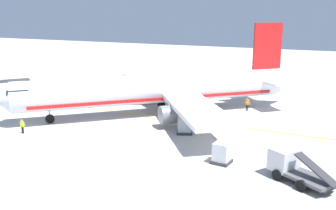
# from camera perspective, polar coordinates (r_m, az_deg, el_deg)

# --- Properties ---
(airliner_foreground) EXTENTS (31.73, 32.61, 11.90)m
(airliner_foreground) POSITION_cam_1_polar(r_m,az_deg,el_deg) (50.68, -1.15, 2.37)
(airliner_foreground) COLOR silver
(airliner_foreground) RESTS_ON ground
(service_truck_fuel) EXTENTS (4.64, 5.74, 2.48)m
(service_truck_fuel) POSITION_cam_1_polar(r_m,az_deg,el_deg) (33.03, 18.04, -8.61)
(service_truck_fuel) COLOR silver
(service_truck_fuel) RESTS_ON ground
(cargo_container_near) EXTENTS (1.75, 1.75, 2.05)m
(cargo_container_near) POSITION_cam_1_polar(r_m,az_deg,el_deg) (35.08, 8.09, -7.12)
(cargo_container_near) COLOR #333338
(cargo_container_near) RESTS_ON ground
(cargo_container_mid) EXTENTS (2.25, 2.25, 2.07)m
(cargo_container_mid) POSITION_cam_1_polar(r_m,az_deg,el_deg) (43.07, 2.50, -3.00)
(cargo_container_mid) COLOR #333338
(cargo_container_mid) RESTS_ON ground
(crew_marshaller) EXTENTS (0.28, 0.63, 1.73)m
(crew_marshaller) POSITION_cam_1_polar(r_m,az_deg,el_deg) (54.00, 11.76, 0.22)
(crew_marshaller) COLOR #191E33
(crew_marshaller) RESTS_ON ground
(crew_loader_left) EXTENTS (0.24, 0.63, 1.62)m
(crew_loader_left) POSITION_cam_1_polar(r_m,az_deg,el_deg) (46.05, -20.92, -2.85)
(crew_loader_left) COLOR #191E33
(crew_loader_left) RESTS_ON ground
(apron_guide_line) EXTENTS (0.30, 60.00, 0.01)m
(apron_guide_line) POSITION_cam_1_polar(r_m,az_deg,el_deg) (48.34, 2.96, -2.34)
(apron_guide_line) COLOR yellow
(apron_guide_line) RESTS_ON ground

